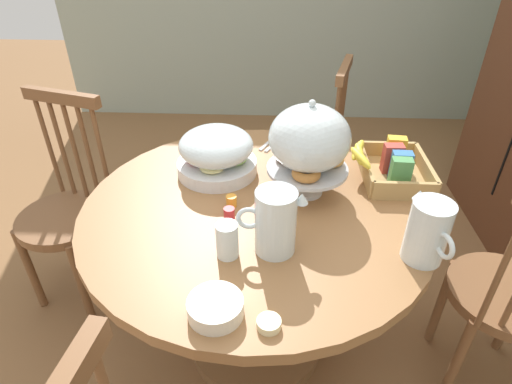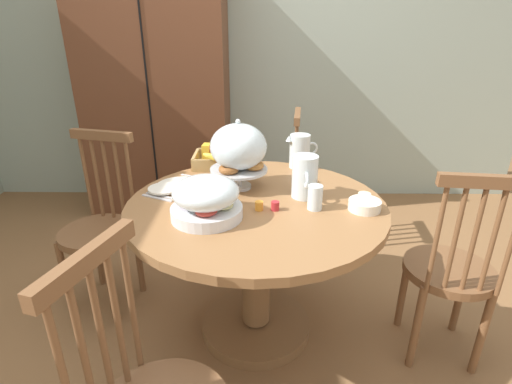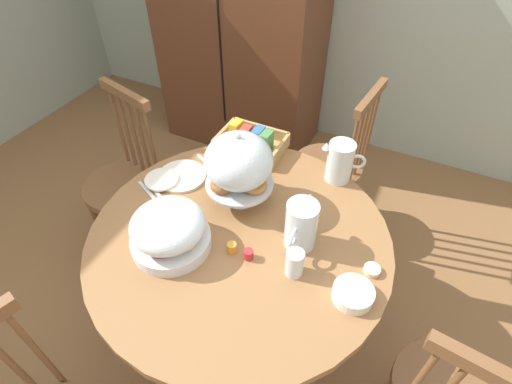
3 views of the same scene
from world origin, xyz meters
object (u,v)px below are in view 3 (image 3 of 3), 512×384
Objects in this scene: windsor_chair_facing_door at (124,184)px; china_plate_small at (162,179)px; windsor_chair_by_cabinet at (331,168)px; cereal_bowl at (353,294)px; milk_pitcher at (301,227)px; pastry_stand_with_dome at (239,164)px; china_plate_large at (182,176)px; fruit_platter_covered at (169,230)px; dining_table at (241,267)px; orange_juice_pitcher at (340,163)px; drinking_glass at (295,263)px; cereal_basket at (250,143)px; butter_dish at (372,270)px; wooden_armoire at (240,10)px.

windsor_chair_facing_door is 0.53m from china_plate_small.
windsor_chair_by_cabinet is 6.96× the size of cereal_bowl.
milk_pitcher reaches higher than cereal_bowl.
pastry_stand_with_dome is 1.56× the size of china_plate_large.
china_plate_small is at bearing 131.85° from fruit_platter_covered.
dining_table is 0.54m from cereal_bowl.
drinking_glass is at bearing -88.28° from orange_juice_pitcher.
orange_juice_pitcher is (0.12, -0.40, 0.37)m from windsor_chair_by_cabinet.
china_plate_large is at bearing -121.34° from cereal_basket.
orange_juice_pitcher is 0.70m from china_plate_large.
cereal_basket is at bearing 20.48° from windsor_chair_facing_door.
cereal_basket is at bearing -129.65° from windsor_chair_by_cabinet.
china_plate_large is 0.90m from butter_dish.
wooden_armoire is 6.20× the size of cereal_basket.
windsor_chair_facing_door is at bearing -147.02° from windsor_chair_by_cabinet.
orange_juice_pitcher is at bearing 43.94° from pastry_stand_with_dome.
pastry_stand_with_dome is (-0.09, 0.17, 0.42)m from dining_table.
cereal_bowl is (0.23, -0.56, -0.06)m from orange_juice_pitcher.
orange_juice_pitcher reaches higher than fruit_platter_covered.
milk_pitcher is at bearing -92.22° from orange_juice_pitcher.
dining_table is 0.40m from fruit_platter_covered.
milk_pitcher is at bearing 103.77° from drinking_glass.
fruit_platter_covered is 0.65m from cereal_basket.
dining_table is 0.56m from butter_dish.
china_plate_large is (0.47, -0.06, 0.29)m from windsor_chair_facing_door.
cereal_basket is 0.88m from cereal_bowl.
orange_juice_pitcher is at bearing 87.78° from milk_pitcher.
cereal_bowl is 2.33× the size of butter_dish.
butter_dish is (0.28, -0.01, -0.08)m from milk_pitcher.
cereal_bowl is (0.47, -0.08, 0.24)m from dining_table.
wooden_armoire is 1.48m from china_plate_small.
china_plate_small is (-0.67, 0.05, -0.07)m from milk_pitcher.
orange_juice_pitcher is at bearing 112.47° from cereal_bowl.
milk_pitcher reaches higher than butter_dish.
fruit_platter_covered reaches higher than cereal_basket.
china_plate_small and butter_dish have the same top height.
wooden_armoire is at bearing 109.31° from fruit_platter_covered.
orange_juice_pitcher is (1.04, -1.05, -0.16)m from wooden_armoire.
windsor_chair_by_cabinet is 1.17m from windsor_chair_facing_door.
dining_table is 1.21× the size of windsor_chair_facing_door.
fruit_platter_covered is 5.00× the size of butter_dish.
windsor_chair_facing_door is 1.40m from cereal_bowl.
wooden_armoire is at bearing 117.54° from pastry_stand_with_dome.
pastry_stand_with_dome reaches higher than butter_dish.
cereal_basket is (0.00, 0.65, -0.04)m from fruit_platter_covered.
drinking_glass is (0.14, -0.95, 0.34)m from windsor_chair_by_cabinet.
cereal_basket is (-0.20, 0.49, 0.26)m from dining_table.
windsor_chair_facing_door is at bearing 174.35° from pastry_stand_with_dome.
china_plate_small is (0.35, -1.42, -0.23)m from wooden_armoire.
cereal_basket is at bearing 58.66° from china_plate_large.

